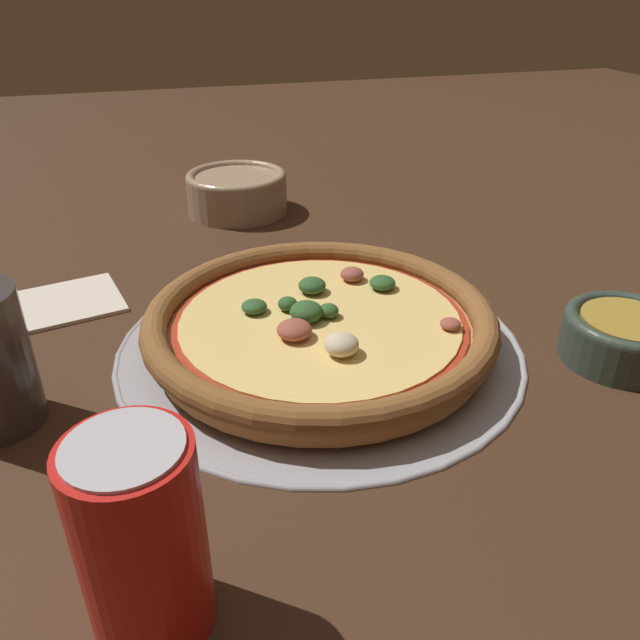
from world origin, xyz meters
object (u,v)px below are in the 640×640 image
(bowl_near, at_px, (624,335))
(beverage_can, at_px, (142,540))
(pizza, at_px, (320,322))
(bowl_far, at_px, (237,191))
(napkin, at_px, (48,305))
(pizza_tray, at_px, (320,343))

(bowl_near, height_order, beverage_can, beverage_can)
(pizza, height_order, bowl_near, pizza)
(bowl_near, relative_size, bowl_far, 0.76)
(bowl_near, height_order, bowl_far, bowl_far)
(bowl_near, distance_m, napkin, 0.57)
(pizza, distance_m, beverage_can, 0.30)
(pizza_tray, distance_m, beverage_can, 0.30)
(pizza_tray, relative_size, bowl_far, 2.65)
(pizza, xyz_separation_m, napkin, (-0.26, 0.15, -0.02))
(beverage_can, bearing_deg, pizza_tray, 55.86)
(pizza_tray, height_order, bowl_near, bowl_near)
(beverage_can, bearing_deg, pizza, 55.85)
(bowl_far, relative_size, napkin, 0.87)
(beverage_can, bearing_deg, bowl_far, 76.16)
(bowl_near, height_order, napkin, bowl_near)
(pizza_tray, xyz_separation_m, bowl_near, (0.26, -0.10, 0.02))
(pizza_tray, relative_size, pizza, 1.17)
(pizza, height_order, beverage_can, beverage_can)
(pizza, height_order, bowl_far, bowl_far)
(pizza_tray, height_order, pizza, pizza)
(bowl_far, relative_size, beverage_can, 1.16)
(bowl_far, bearing_deg, pizza_tray, -88.57)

